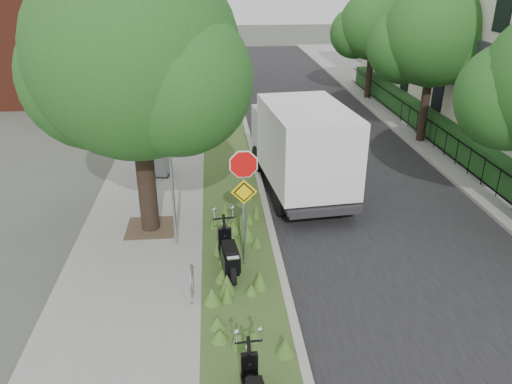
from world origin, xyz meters
TOP-DOWN VIEW (x-y plane):
  - ground at (0.00, 0.00)m, footprint 120.00×120.00m
  - sidewalk_near at (-4.25, 10.00)m, footprint 3.50×60.00m
  - verge at (-1.50, 10.00)m, footprint 2.00×60.00m
  - kerb_near at (-0.50, 10.00)m, footprint 0.20×60.00m
  - road at (3.00, 10.00)m, footprint 7.00×60.00m
  - kerb_far at (6.50, 10.00)m, footprint 0.20×60.00m
  - footpath_far at (8.20, 10.00)m, footprint 3.20×60.00m
  - street_tree_main at (-4.08, 2.86)m, footprint 6.21×5.54m
  - bare_post at (-3.20, 1.80)m, footprint 0.08×0.08m
  - bike_hoop at (-2.70, -0.60)m, footprint 0.06×0.78m
  - sign_assembly at (-1.40, 0.58)m, footprint 0.94×0.08m
  - fence_far at (7.20, 10.00)m, footprint 0.04×24.00m
  - hedge_far at (7.90, 10.00)m, footprint 1.00×24.00m
  - brick_building at (-9.50, 22.00)m, footprint 9.40×10.40m
  - far_tree_b at (6.94, 10.05)m, footprint 4.83×4.31m
  - far_tree_c at (6.94, 18.04)m, footprint 4.37×3.89m
  - scooter_far at (-1.80, 0.20)m, footprint 0.52×1.87m
  - box_truck at (0.81, 5.23)m, footprint 2.88×6.09m
  - utility_cabinet at (-4.14, 6.85)m, footprint 0.91×0.68m

SIDE VIEW (x-z plane):
  - ground at x=0.00m, z-range 0.00..0.00m
  - road at x=3.00m, z-range 0.00..0.01m
  - sidewalk_near at x=-4.25m, z-range 0.00..0.12m
  - verge at x=-1.50m, z-range 0.00..0.12m
  - footpath_far at x=8.20m, z-range 0.00..0.12m
  - kerb_near at x=-0.50m, z-range 0.00..0.13m
  - kerb_far at x=6.50m, z-range 0.00..0.13m
  - bike_hoop at x=-2.70m, z-range 0.11..0.88m
  - scooter_far at x=-1.80m, z-range 0.11..1.00m
  - utility_cabinet at x=-4.14m, z-range 0.10..1.20m
  - fence_far at x=7.20m, z-range 0.17..1.17m
  - hedge_far at x=7.90m, z-range 0.12..1.22m
  - box_truck at x=0.81m, z-range 0.40..3.07m
  - bare_post at x=-3.20m, z-range 0.12..4.12m
  - sign_assembly at x=-1.40m, z-range 0.72..3.94m
  - far_tree_c at x=6.94m, z-range 0.99..6.92m
  - brick_building at x=-9.50m, z-range 0.06..8.36m
  - far_tree_b at x=6.94m, z-range 1.09..7.65m
  - street_tree_main at x=-4.08m, z-range 0.97..8.63m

